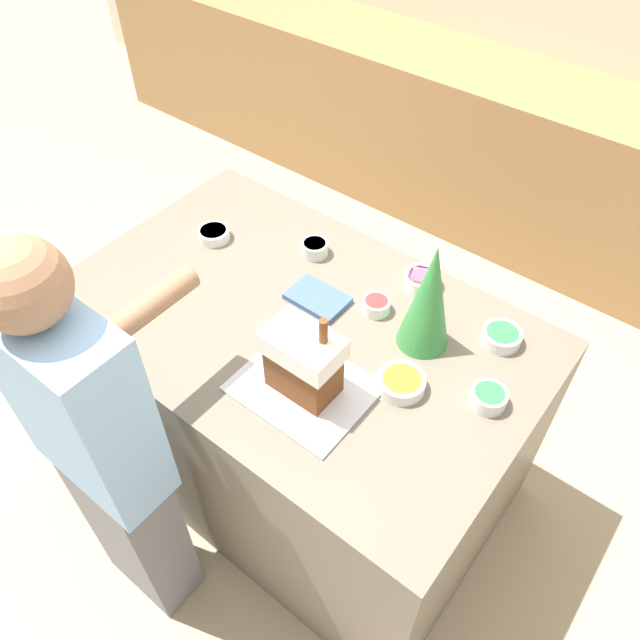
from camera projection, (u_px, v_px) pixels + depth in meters
ground_plane at (302, 465)px, 2.63m from camera, size 12.00×12.00×0.00m
back_cabinet_block at (531, 168)px, 3.35m from camera, size 6.00×0.60×0.90m
kitchen_island at (300, 402)px, 2.30m from camera, size 1.54×0.97×0.89m
baking_tray at (304, 387)px, 1.79m from camera, size 0.38×0.31×0.01m
gingerbread_house at (303, 361)px, 1.70m from camera, size 0.21×0.14×0.29m
decorative_tree at (429, 297)px, 1.78m from camera, size 0.16×0.16×0.37m
candy_bowl_behind_tray at (376, 305)px, 1.99m from camera, size 0.09×0.09×0.04m
candy_bowl_far_left at (502, 336)px, 1.89m from camera, size 0.12×0.12×0.04m
candy_bowl_center_rear at (401, 383)px, 1.77m from camera, size 0.14×0.14×0.04m
candy_bowl_near_tray_right at (489, 397)px, 1.73m from camera, size 0.10×0.10×0.05m
candy_bowl_beside_tree at (315, 248)px, 2.18m from camera, size 0.09×0.09×0.05m
candy_bowl_front_corner at (422, 279)px, 2.07m from camera, size 0.12×0.12×0.05m
candy_bowl_far_right at (214, 234)px, 2.24m from camera, size 0.12×0.12×0.04m
cookbook at (316, 298)px, 2.03m from camera, size 0.19×0.13×0.02m
person at (104, 456)px, 1.73m from camera, size 0.41×0.52×1.57m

